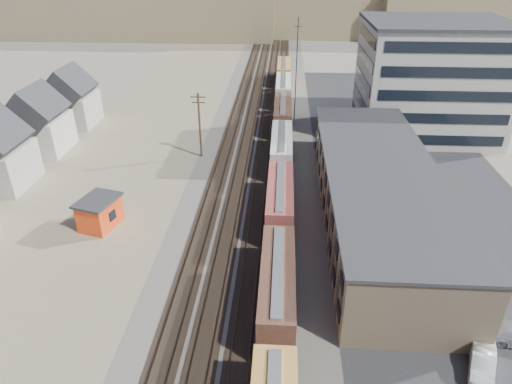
# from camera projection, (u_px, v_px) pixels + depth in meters

# --- Properties ---
(ballast_bed) EXTENTS (18.00, 200.00, 0.06)m
(ballast_bed) POSITION_uv_depth(u_px,v_px,m) (259.00, 138.00, 76.97)
(ballast_bed) COLOR #4C4742
(ballast_bed) RESTS_ON ground
(dirt_yard) EXTENTS (24.00, 180.00, 0.03)m
(dirt_yard) POSITION_uv_depth(u_px,v_px,m) (125.00, 160.00, 69.30)
(dirt_yard) COLOR #786B52
(dirt_yard) RESTS_ON ground
(asphalt_lot) EXTENTS (26.00, 120.00, 0.04)m
(asphalt_lot) POSITION_uv_depth(u_px,v_px,m) (413.00, 183.00, 62.66)
(asphalt_lot) COLOR #232326
(asphalt_lot) RESTS_ON ground
(rail_tracks) EXTENTS (11.40, 200.00, 0.24)m
(rail_tracks) POSITION_uv_depth(u_px,v_px,m) (256.00, 138.00, 76.96)
(rail_tracks) COLOR black
(rail_tracks) RESTS_ON ground
(freight_train) EXTENTS (3.00, 119.74, 4.46)m
(freight_train) POSITION_uv_depth(u_px,v_px,m) (281.00, 170.00, 59.81)
(freight_train) COLOR black
(freight_train) RESTS_ON ground
(warehouse) EXTENTS (12.40, 40.40, 7.25)m
(warehouse) POSITION_uv_depth(u_px,v_px,m) (377.00, 193.00, 52.54)
(warehouse) COLOR tan
(warehouse) RESTS_ON ground
(office_tower) EXTENTS (22.60, 18.60, 18.45)m
(office_tower) POSITION_uv_depth(u_px,v_px,m) (430.00, 79.00, 75.36)
(office_tower) COLOR #9E998E
(office_tower) RESTS_ON ground
(utility_pole_north) EXTENTS (2.20, 0.32, 10.00)m
(utility_pole_north) POSITION_uv_depth(u_px,v_px,m) (200.00, 124.00, 67.89)
(utility_pole_north) COLOR #382619
(utility_pole_north) RESTS_ON ground
(radio_mast) EXTENTS (1.20, 0.16, 18.00)m
(radio_mast) POSITION_uv_depth(u_px,v_px,m) (296.00, 70.00, 81.02)
(radio_mast) COLOR black
(radio_mast) RESTS_ON ground
(maintenance_shed) EXTENTS (4.94, 5.72, 3.58)m
(maintenance_shed) POSITION_uv_depth(u_px,v_px,m) (100.00, 212.00, 52.29)
(maintenance_shed) COLOR #E14015
(maintenance_shed) RESTS_ON ground
(parked_car_white) EXTENTS (3.32, 5.13, 1.60)m
(parked_car_white) POSITION_uv_depth(u_px,v_px,m) (482.00, 363.00, 34.86)
(parked_car_white) COLOR silver
(parked_car_white) RESTS_ON ground
(parked_car_blue) EXTENTS (5.60, 5.11, 1.45)m
(parked_car_blue) POSITION_uv_depth(u_px,v_px,m) (412.00, 137.00, 75.66)
(parked_car_blue) COLOR navy
(parked_car_blue) RESTS_ON ground
(parked_car_far) EXTENTS (2.25, 4.37, 1.42)m
(parked_car_far) POSITION_uv_depth(u_px,v_px,m) (421.00, 138.00, 75.06)
(parked_car_far) COLOR silver
(parked_car_far) RESTS_ON ground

